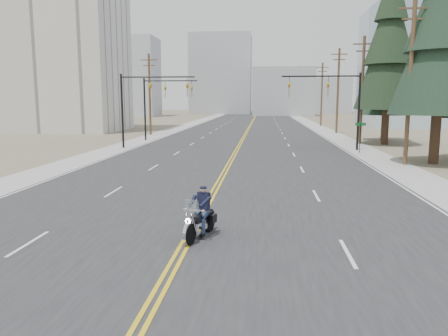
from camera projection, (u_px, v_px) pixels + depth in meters
ground_plane at (149, 310)px, 9.56m from camera, size 400.00×400.00×0.00m
road at (250, 126)px, 78.44m from camera, size 20.00×200.00×0.01m
sidewalk_left at (187, 125)px, 79.47m from camera, size 3.00×200.00×0.01m
sidewalk_right at (315, 126)px, 77.41m from camera, size 3.00×200.00×0.01m
traffic_mast_left at (143, 96)px, 41.09m from camera, size 7.10×0.26×7.00m
traffic_mast_right at (337, 96)px, 39.49m from camera, size 7.10×0.26×7.00m
traffic_mast_far at (159, 97)px, 49.00m from camera, size 6.10×0.26×7.00m
street_sign at (360, 132)px, 37.84m from camera, size 0.90×0.06×2.62m
utility_pole_b at (410, 79)px, 30.15m from camera, size 2.20×0.30×11.50m
utility_pole_c at (362, 89)px, 44.95m from camera, size 2.20×0.30×11.00m
utility_pole_d at (338, 90)px, 59.67m from camera, size 2.20×0.30×11.50m
utility_pole_e at (322, 93)px, 76.44m from camera, size 2.20×0.30×11.00m
utility_pole_left at (150, 93)px, 57.07m from camera, size 2.20×0.30×10.50m
apartment_block at (57, 28)px, 63.88m from camera, size 18.00×14.00×30.00m
glass_building at (439, 68)px, 74.04m from camera, size 24.00×16.00×20.00m
haze_bldg_a at (132, 77)px, 124.16m from camera, size 14.00×12.00×22.00m
haze_bldg_b at (283, 92)px, 130.77m from camera, size 18.00×14.00×14.00m
haze_bldg_c at (410, 83)px, 112.84m from camera, size 16.00×12.00×18.00m
haze_bldg_d at (221, 75)px, 146.39m from camera, size 20.00×15.00×26.00m
haze_bldg_e at (328, 96)px, 154.00m from camera, size 14.00×14.00×12.00m
haze_bldg_f at (101, 89)px, 140.72m from camera, size 12.00×12.00×16.00m
motorcyclist at (200, 213)px, 14.45m from camera, size 1.52×2.39×1.73m
conifer_near at (444, 18)px, 30.03m from camera, size 6.70×6.70×17.73m
conifer_tall at (390, 41)px, 43.68m from camera, size 6.56×6.56×18.21m
conifer_far at (388, 66)px, 48.64m from camera, size 5.44×5.44×14.56m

